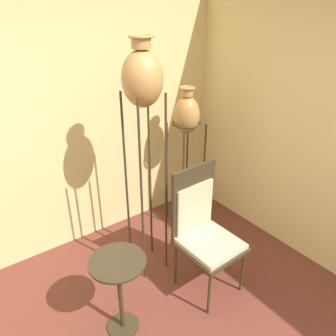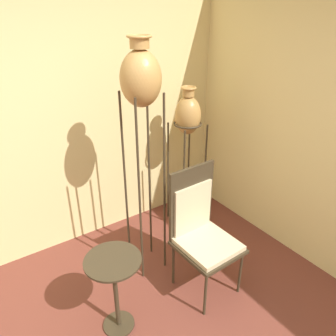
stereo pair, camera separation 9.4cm
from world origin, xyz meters
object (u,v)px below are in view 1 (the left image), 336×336
chair (203,227)px  side_table (119,281)px  vase_stand_medium (187,118)px  vase_stand_tall (143,85)px

chair → side_table: 0.84m
vase_stand_medium → side_table: 1.77m
vase_stand_tall → side_table: size_ratio=3.10×
vase_stand_medium → side_table: bearing=-146.9°
chair → side_table: size_ratio=1.65×
chair → side_table: bearing=179.1°
chair → vase_stand_tall: bearing=118.7°
vase_stand_medium → chair: vase_stand_medium is taller
vase_stand_tall → chair: 1.29m
vase_stand_tall → side_table: vase_stand_tall is taller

